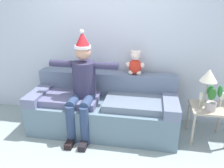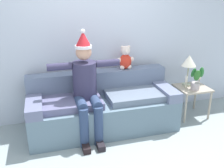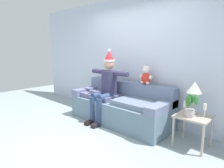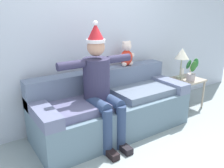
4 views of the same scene
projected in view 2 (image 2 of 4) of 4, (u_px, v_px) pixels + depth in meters
ground_plane at (123, 168)px, 3.07m from camera, size 10.00×10.00×0.00m
back_wall at (94, 36)px, 4.00m from camera, size 7.00×0.10×2.70m
couch at (102, 107)px, 3.89m from camera, size 2.21×0.85×0.85m
person_seated at (86, 85)px, 3.51m from camera, size 1.02×0.77×1.55m
teddy_bear at (125, 58)px, 4.00m from camera, size 0.29×0.17×0.38m
side_table at (192, 92)px, 4.22m from camera, size 0.51×0.48×0.52m
table_lamp at (189, 62)px, 4.12m from camera, size 0.24×0.24×0.52m
potted_plant at (196, 79)px, 4.03m from camera, size 0.22×0.24×0.39m
candle_tall at (186, 81)px, 4.09m from camera, size 0.04×0.04×0.21m
candle_short at (200, 78)px, 4.22m from camera, size 0.04×0.04×0.21m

